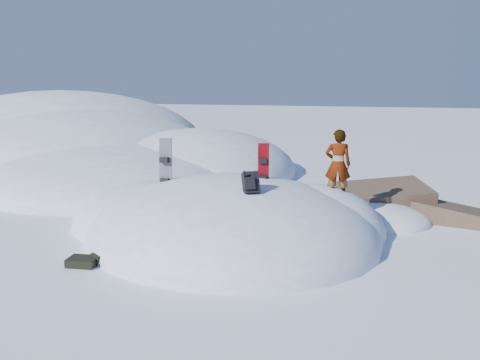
% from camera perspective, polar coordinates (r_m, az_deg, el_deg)
% --- Properties ---
extents(ground, '(120.00, 120.00, 0.00)m').
position_cam_1_polar(ground, '(11.26, -1.10, -7.17)').
color(ground, white).
rests_on(ground, ground).
extents(snow_mound, '(8.00, 6.00, 3.00)m').
position_cam_1_polar(snow_mound, '(11.52, -1.60, -6.72)').
color(snow_mound, white).
rests_on(snow_mound, ground).
extents(snow_ridge, '(21.50, 18.50, 6.40)m').
position_cam_1_polar(snow_ridge, '(24.38, -18.68, 2.66)').
color(snow_ridge, white).
rests_on(snow_ridge, ground).
extents(rock_outcrop, '(4.68, 4.41, 1.68)m').
position_cam_1_polar(rock_outcrop, '(13.76, 17.58, -4.09)').
color(rock_outcrop, brown).
rests_on(rock_outcrop, ground).
extents(snowboard_red, '(0.29, 0.24, 1.38)m').
position_cam_1_polar(snowboard_red, '(10.98, 2.86, 1.07)').
color(snowboard_red, '#BB0914').
rests_on(snowboard_red, snow_mound).
extents(snowboard_dark, '(0.32, 0.23, 1.72)m').
position_cam_1_polar(snowboard_dark, '(11.50, -9.09, 0.89)').
color(snowboard_dark, black).
rests_on(snowboard_dark, snow_mound).
extents(backpack, '(0.48, 0.53, 0.55)m').
position_cam_1_polar(backpack, '(9.82, 1.29, -0.36)').
color(backpack, black).
rests_on(backpack, snow_mound).
extents(gear_pile, '(0.78, 0.59, 0.21)m').
position_cam_1_polar(gear_pile, '(10.18, -18.32, -9.31)').
color(gear_pile, black).
rests_on(gear_pile, ground).
extents(person, '(0.63, 0.43, 1.67)m').
position_cam_1_polar(person, '(11.28, 11.84, 1.88)').
color(person, slate).
rests_on(person, snow_mound).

